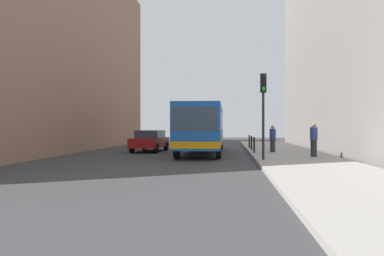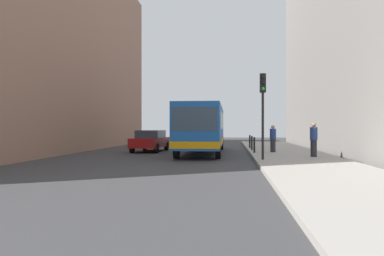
{
  "view_description": "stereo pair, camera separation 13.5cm",
  "coord_description": "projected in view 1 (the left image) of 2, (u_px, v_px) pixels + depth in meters",
  "views": [
    {
      "loc": [
        1.89,
        -20.23,
        1.7
      ],
      "look_at": [
        -0.26,
        1.2,
        1.65
      ],
      "focal_mm": 33.99,
      "sensor_mm": 36.0,
      "label": 1
    },
    {
      "loc": [
        2.03,
        -20.21,
        1.7
      ],
      "look_at": [
        -0.26,
        1.2,
        1.65
      ],
      "focal_mm": 33.99,
      "sensor_mm": 36.0,
      "label": 2
    }
  ],
  "objects": [
    {
      "name": "pedestrian_near_signal",
      "position": [
        314.0,
        140.0,
        18.97
      ],
      "size": [
        0.38,
        0.38,
        1.79
      ],
      "rotation": [
        0.0,
        0.0,
        4.58
      ],
      "color": "#26262D",
      "rests_on": "sidewalk"
    },
    {
      "name": "bollard_mid",
      "position": [
        251.0,
        143.0,
        24.53
      ],
      "size": [
        0.11,
        0.11,
        0.95
      ],
      "primitive_type": "cylinder",
      "color": "black",
      "rests_on": "sidewalk"
    },
    {
      "name": "car_beside_bus",
      "position": [
        150.0,
        140.0,
        25.4
      ],
      "size": [
        2.03,
        4.48,
        1.48
      ],
      "rotation": [
        0.0,
        0.0,
        3.09
      ],
      "color": "maroon",
      "rests_on": "ground"
    },
    {
      "name": "traffic_light",
      "position": [
        263.0,
        100.0,
        17.29
      ],
      "size": [
        0.28,
        0.33,
        4.1
      ],
      "color": "black",
      "rests_on": "sidewalk"
    },
    {
      "name": "bollard_near",
      "position": [
        254.0,
        145.0,
        21.95
      ],
      "size": [
        0.11,
        0.11,
        0.95
      ],
      "primitive_type": "cylinder",
      "color": "black",
      "rests_on": "sidewalk"
    },
    {
      "name": "pedestrian_mid_sidewalk",
      "position": [
        273.0,
        139.0,
        22.52
      ],
      "size": [
        0.38,
        0.38,
        1.68
      ],
      "rotation": [
        0.0,
        0.0,
        0.65
      ],
      "color": "#26262D",
      "rests_on": "sidewalk"
    },
    {
      "name": "building_right",
      "position": [
        380.0,
        26.0,
        23.13
      ],
      "size": [
        7.0,
        32.0,
        16.28
      ],
      "primitive_type": "cube",
      "color": "gray",
      "rests_on": "ground"
    },
    {
      "name": "bollard_far",
      "position": [
        249.0,
        141.0,
        27.11
      ],
      "size": [
        0.11,
        0.11,
        0.95
      ],
      "primitive_type": "cylinder",
      "color": "black",
      "rests_on": "sidewalk"
    },
    {
      "name": "bus",
      "position": [
        202.0,
        127.0,
        23.58
      ],
      "size": [
        2.57,
        11.03,
        3.0
      ],
      "rotation": [
        0.0,
        0.0,
        3.15
      ],
      "color": "#19519E",
      "rests_on": "ground"
    },
    {
      "name": "ground_plane",
      "position": [
        194.0,
        157.0,
        20.32
      ],
      "size": [
        80.0,
        80.0,
        0.0
      ],
      "primitive_type": "plane",
      "color": "#38383A"
    },
    {
      "name": "building_left",
      "position": [
        36.0,
        41.0,
        25.43
      ],
      "size": [
        7.0,
        32.0,
        15.48
      ],
      "primitive_type": "cube",
      "color": "#936B56",
      "rests_on": "ground"
    },
    {
      "name": "sidewalk",
      "position": [
        293.0,
        157.0,
        19.78
      ],
      "size": [
        4.4,
        40.0,
        0.15
      ],
      "primitive_type": "cube",
      "color": "#9E9991",
      "rests_on": "ground"
    }
  ]
}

